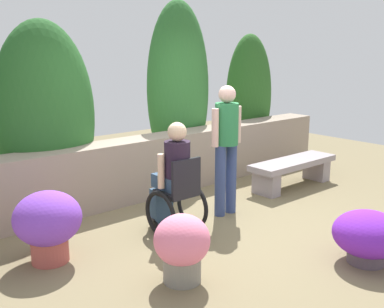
% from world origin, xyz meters
% --- Properties ---
extents(ground_plane, '(12.48, 12.48, 0.00)m').
position_xyz_m(ground_plane, '(0.00, 0.00, 0.00)').
color(ground_plane, '#76694B').
extents(stone_retaining_wall, '(7.46, 0.47, 0.88)m').
position_xyz_m(stone_retaining_wall, '(0.00, 1.54, 0.44)').
color(stone_retaining_wall, gray).
rests_on(stone_retaining_wall, ground).
extents(hedge_backdrop, '(7.12, 1.11, 3.22)m').
position_xyz_m(hedge_backdrop, '(-0.37, 2.17, 1.40)').
color(hedge_backdrop, '#215B24').
rests_on(hedge_backdrop, ground).
extents(stone_bench, '(1.63, 0.47, 0.44)m').
position_xyz_m(stone_bench, '(2.08, 0.40, 0.30)').
color(stone_bench, gray).
rests_on(stone_bench, ground).
extents(person_in_wheelchair, '(0.53, 0.66, 1.33)m').
position_xyz_m(person_in_wheelchair, '(-0.47, 0.18, 0.62)').
color(person_in_wheelchair, black).
rests_on(person_in_wheelchair, ground).
extents(person_standing_companion, '(0.49, 0.30, 1.69)m').
position_xyz_m(person_standing_companion, '(0.41, 0.23, 0.98)').
color(person_standing_companion, navy).
rests_on(person_standing_companion, ground).
extents(flower_pot_purple_near, '(0.71, 0.71, 0.54)m').
position_xyz_m(flower_pot_purple_near, '(0.52, -1.72, 0.29)').
color(flower_pot_purple_near, '#584957').
rests_on(flower_pot_purple_near, ground).
extents(flower_pot_terracotta_by_wall, '(0.53, 0.53, 0.65)m').
position_xyz_m(flower_pot_terracotta_by_wall, '(-1.16, -0.79, 0.35)').
color(flower_pot_terracotta_by_wall, gray).
rests_on(flower_pot_terracotta_by_wall, ground).
extents(flower_pot_red_accent, '(0.68, 0.68, 0.75)m').
position_xyz_m(flower_pot_red_accent, '(-1.93, 0.40, 0.42)').
color(flower_pot_red_accent, '#AB4D46').
rests_on(flower_pot_red_accent, ground).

